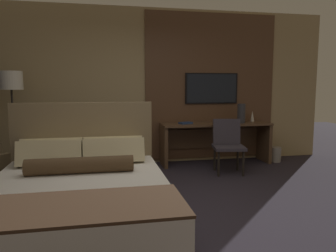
{
  "coord_description": "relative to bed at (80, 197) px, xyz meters",
  "views": [
    {
      "loc": [
        -0.65,
        -3.36,
        1.42
      ],
      "look_at": [
        0.24,
        1.06,
        0.86
      ],
      "focal_mm": 35.0,
      "sensor_mm": 36.0,
      "label": 1
    }
  ],
  "objects": [
    {
      "name": "tv",
      "position": [
        2.25,
        2.63,
        1.05
      ],
      "size": [
        1.01,
        0.04,
        0.57
      ],
      "color": "black"
    },
    {
      "name": "waste_bin",
      "position": [
        3.4,
        2.28,
        -0.18
      ],
      "size": [
        0.22,
        0.22,
        0.28
      ],
      "color": "gray",
      "rests_on": "ground_plane"
    },
    {
      "name": "desk",
      "position": [
        2.25,
        2.41,
        0.19
      ],
      "size": [
        1.99,
        0.56,
        0.75
      ],
      "color": "brown",
      "rests_on": "ground_plane"
    },
    {
      "name": "book",
      "position": [
        1.69,
        2.36,
        0.44
      ],
      "size": [
        0.25,
        0.2,
        0.03
      ],
      "color": "navy",
      "rests_on": "desk"
    },
    {
      "name": "vase_short",
      "position": [
        3.03,
        2.5,
        0.52
      ],
      "size": [
        0.08,
        0.08,
        0.2
      ],
      "color": "silver",
      "rests_on": "desk"
    },
    {
      "name": "bed",
      "position": [
        0.0,
        0.0,
        0.0
      ],
      "size": [
        1.72,
        2.18,
        1.21
      ],
      "color": "#33281E",
      "rests_on": "ground_plane"
    },
    {
      "name": "wall_back_tv_panel",
      "position": [
        1.08,
        2.71,
        1.08
      ],
      "size": [
        7.2,
        0.09,
        2.8
      ],
      "color": "tan",
      "rests_on": "ground_plane"
    },
    {
      "name": "vase_tall",
      "position": [
        2.71,
        2.28,
        0.6
      ],
      "size": [
        0.14,
        0.14,
        0.35
      ],
      "color": "#333338",
      "rests_on": "desk"
    },
    {
      "name": "ground_plane",
      "position": [
        0.89,
        0.11,
        -0.32
      ],
      "size": [
        16.0,
        16.0,
        0.0
      ],
      "primitive_type": "plane",
      "color": "#28232D"
    },
    {
      "name": "desk_chair",
      "position": [
        2.25,
        1.76,
        0.19
      ],
      "size": [
        0.56,
        0.56,
        0.87
      ],
      "rotation": [
        0.0,
        0.0,
        -0.17
      ],
      "color": "#38333D",
      "rests_on": "ground_plane"
    },
    {
      "name": "floor_lamp",
      "position": [
        -1.11,
        2.13,
        1.05
      ],
      "size": [
        0.34,
        0.34,
        1.64
      ],
      "color": "#282623",
      "rests_on": "ground_plane"
    }
  ]
}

